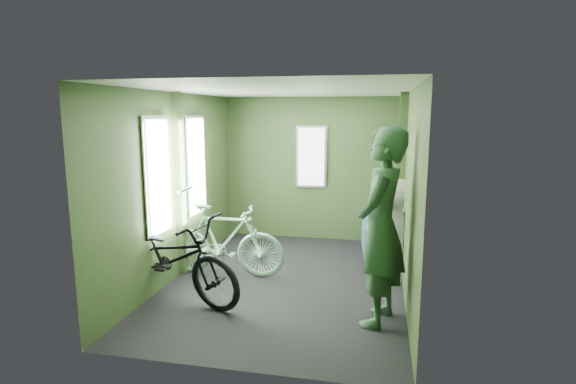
# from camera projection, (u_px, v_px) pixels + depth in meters

# --- Properties ---
(room) EXTENTS (4.00, 4.02, 2.31)m
(room) POSITION_uv_depth(u_px,v_px,m) (284.00, 165.00, 5.34)
(room) COLOR black
(room) RESTS_ON ground
(bicycle_black) EXTENTS (2.02, 1.39, 1.06)m
(bicycle_black) POSITION_uv_depth(u_px,v_px,m) (174.00, 299.00, 5.00)
(bicycle_black) COLOR black
(bicycle_black) RESTS_ON ground
(bicycle_mint) EXTENTS (1.57, 0.55, 0.98)m
(bicycle_mint) POSITION_uv_depth(u_px,v_px,m) (224.00, 276.00, 5.71)
(bicycle_mint) COLOR #85BF9B
(bicycle_mint) RESTS_ON ground
(passenger) EXTENTS (0.62, 0.82, 1.93)m
(passenger) POSITION_uv_depth(u_px,v_px,m) (381.00, 228.00, 4.30)
(passenger) COLOR #294B30
(passenger) RESTS_ON ground
(waste_box) EXTENTS (0.26, 0.37, 0.89)m
(waste_box) POSITION_uv_depth(u_px,v_px,m) (391.00, 243.00, 5.61)
(waste_box) COLOR gray
(waste_box) RESTS_ON ground
(bench_seat) EXTENTS (0.57, 0.93, 0.94)m
(bench_seat) POSITION_uv_depth(u_px,v_px,m) (382.00, 234.00, 6.67)
(bench_seat) COLOR #2D4760
(bench_seat) RESTS_ON ground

